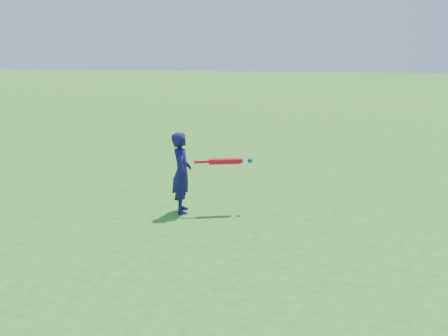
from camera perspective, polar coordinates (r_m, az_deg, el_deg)
name	(u,v)px	position (r m, az deg, el deg)	size (l,w,h in m)	color
ground	(220,222)	(5.62, -0.42, -6.16)	(80.00, 80.00, 0.00)	#26741B
child	(182,173)	(5.84, -4.87, -0.54)	(0.35, 0.23, 0.96)	#15104D
bat_swing	(227,161)	(5.82, 0.37, 0.79)	(0.65, 0.28, 0.08)	red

